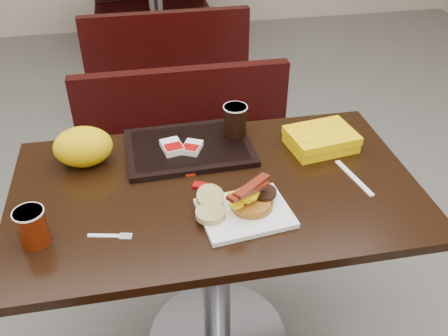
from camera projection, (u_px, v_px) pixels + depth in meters
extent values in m
cube|color=white|center=(245.00, 213.00, 1.35)|extent=(0.26, 0.22, 0.01)
cylinder|color=#AB711C|center=(252.00, 203.00, 1.35)|extent=(0.13, 0.13, 0.02)
cylinder|color=black|center=(264.00, 192.00, 1.36)|extent=(0.09, 0.09, 0.01)
ellipsoid|color=yellow|center=(243.00, 197.00, 1.32)|extent=(0.09, 0.08, 0.04)
cylinder|color=tan|center=(210.00, 214.00, 1.32)|extent=(0.09, 0.09, 0.02)
cylinder|color=tan|center=(210.00, 197.00, 1.36)|extent=(0.09, 0.09, 0.04)
cylinder|color=maroon|center=(32.00, 227.00, 1.24)|extent=(0.09, 0.09, 0.10)
cube|color=white|center=(354.00, 178.00, 1.49)|extent=(0.05, 0.19, 0.00)
cube|color=#AC1D07|center=(191.00, 172.00, 1.51)|extent=(0.04, 0.03, 0.01)
cube|color=#8C0504|center=(199.00, 186.00, 1.45)|extent=(0.05, 0.04, 0.01)
cube|color=black|center=(189.00, 148.00, 1.61)|extent=(0.41, 0.30, 0.02)
cube|color=silver|center=(172.00, 147.00, 1.58)|extent=(0.08, 0.09, 0.02)
cube|color=silver|center=(192.00, 147.00, 1.58)|extent=(0.08, 0.09, 0.02)
cylinder|color=black|center=(235.00, 120.00, 1.63)|extent=(0.10, 0.10, 0.10)
cube|color=#F5C104|center=(321.00, 139.00, 1.61)|extent=(0.23, 0.19, 0.06)
ellipsoid|color=yellow|center=(83.00, 147.00, 1.52)|extent=(0.21, 0.18, 0.13)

